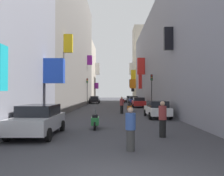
# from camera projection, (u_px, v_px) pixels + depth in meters

# --- Properties ---
(ground_plane) EXTENTS (140.00, 140.00, 0.00)m
(ground_plane) POSITION_uv_depth(u_px,v_px,m) (115.00, 107.00, 35.27)
(ground_plane) COLOR #38383D
(building_left_mid_a) EXTENTS (6.90, 32.77, 19.16)m
(building_left_mid_a) POSITION_uv_depth(u_px,v_px,m) (62.00, 44.00, 36.32)
(building_left_mid_a) COLOR slate
(building_left_mid_a) RESTS_ON ground
(building_left_mid_b) EXTENTS (7.17, 12.80, 14.07)m
(building_left_mid_b) POSITION_uv_depth(u_px,v_px,m) (82.00, 73.00, 59.06)
(building_left_mid_b) COLOR #B2A899
(building_left_mid_b) RESTS_ON ground
(building_right_near) EXTENTS (7.23, 49.25, 13.60)m
(building_right_near) POSITION_uv_depth(u_px,v_px,m) (179.00, 56.00, 29.98)
(building_right_near) COLOR gray
(building_right_near) RESTS_ON ground
(building_right_mid_a) EXTENTS (7.39, 4.46, 12.50)m
(building_right_mid_a) POSITION_uv_depth(u_px,v_px,m) (148.00, 75.00, 56.81)
(building_right_mid_a) COLOR #BCB29E
(building_right_mid_a) RESTS_ON ground
(building_right_mid_b) EXTENTS (7.10, 6.29, 19.07)m
(building_right_mid_b) POSITION_uv_depth(u_px,v_px,m) (145.00, 64.00, 62.25)
(building_right_mid_b) COLOR #BCB29E
(building_right_mid_b) RESTS_ON ground
(parked_car_red) EXTENTS (1.89, 4.33, 1.47)m
(parked_car_red) POSITION_uv_depth(u_px,v_px,m) (139.00, 102.00, 35.33)
(parked_car_red) COLOR #B21E1E
(parked_car_red) RESTS_ON ground
(parked_car_silver) EXTENTS (2.03, 4.33, 1.53)m
(parked_car_silver) POSITION_uv_depth(u_px,v_px,m) (38.00, 120.00, 12.07)
(parked_car_silver) COLOR #B7B7BC
(parked_car_silver) RESTS_ON ground
(parked_car_white) EXTENTS (1.85, 4.48, 1.45)m
(parked_car_white) POSITION_uv_depth(u_px,v_px,m) (157.00, 109.00, 20.64)
(parked_car_white) COLOR white
(parked_car_white) RESTS_ON ground
(parked_car_blue) EXTENTS (1.85, 4.25, 1.46)m
(parked_car_blue) POSITION_uv_depth(u_px,v_px,m) (133.00, 100.00, 47.86)
(parked_car_blue) COLOR navy
(parked_car_blue) RESTS_ON ground
(parked_car_black) EXTENTS (1.94, 4.34, 1.45)m
(parked_car_black) POSITION_uv_depth(u_px,v_px,m) (95.00, 100.00, 48.24)
(parked_car_black) COLOR black
(parked_car_black) RESTS_ON ground
(parked_car_grey) EXTENTS (2.02, 4.10, 1.45)m
(parked_car_grey) POSITION_uv_depth(u_px,v_px,m) (130.00, 99.00, 52.86)
(parked_car_grey) COLOR slate
(parked_car_grey) RESTS_ON ground
(scooter_green) EXTENTS (0.48, 1.89, 1.13)m
(scooter_green) POSITION_uv_depth(u_px,v_px,m) (95.00, 121.00, 14.34)
(scooter_green) COLOR #287F3D
(scooter_green) RESTS_ON ground
(scooter_orange) EXTENTS (0.59, 1.98, 1.13)m
(scooter_orange) POSITION_uv_depth(u_px,v_px,m) (130.00, 108.00, 27.03)
(scooter_orange) COLOR orange
(scooter_orange) RESTS_ON ground
(scooter_red) EXTENTS (0.82, 1.88, 1.13)m
(scooter_red) POSITION_uv_depth(u_px,v_px,m) (123.00, 101.00, 48.91)
(scooter_red) COLOR red
(scooter_red) RESTS_ON ground
(pedestrian_crossing) EXTENTS (0.54, 0.54, 1.61)m
(pedestrian_crossing) POSITION_uv_depth(u_px,v_px,m) (131.00, 129.00, 8.88)
(pedestrian_crossing) COLOR #393939
(pedestrian_crossing) RESTS_ON ground
(pedestrian_near_left) EXTENTS (0.43, 0.43, 1.74)m
(pedestrian_near_left) POSITION_uv_depth(u_px,v_px,m) (163.00, 119.00, 11.58)
(pedestrian_near_left) COLOR black
(pedestrian_near_left) RESTS_ON ground
(pedestrian_near_right) EXTENTS (0.43, 0.43, 1.74)m
(pedestrian_near_right) POSITION_uv_depth(u_px,v_px,m) (122.00, 105.00, 24.66)
(pedestrian_near_right) COLOR black
(pedestrian_near_right) RESTS_ON ground
(traffic_light_near_corner) EXTENTS (0.26, 0.34, 4.59)m
(traffic_light_near_corner) POSITION_uv_depth(u_px,v_px,m) (87.00, 87.00, 40.86)
(traffic_light_near_corner) COLOR #2D2D2D
(traffic_light_near_corner) RESTS_ON ground
(traffic_light_far_corner) EXTENTS (0.26, 0.34, 4.41)m
(traffic_light_far_corner) POSITION_uv_depth(u_px,v_px,m) (152.00, 86.00, 29.70)
(traffic_light_far_corner) COLOR #2D2D2D
(traffic_light_far_corner) RESTS_ON ground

